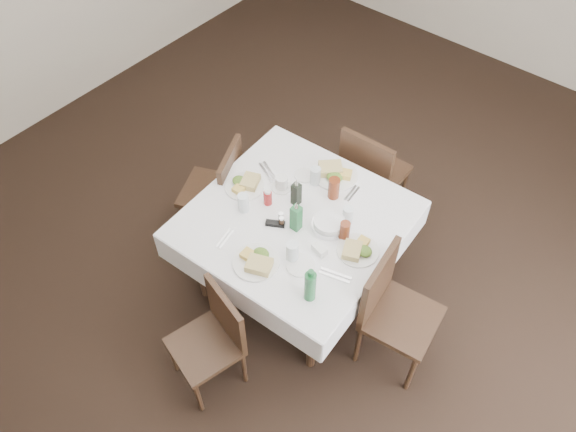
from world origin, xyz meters
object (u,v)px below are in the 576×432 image
at_px(dining_table, 295,225).
at_px(chair_north, 370,171).
at_px(water_e, 348,215).
at_px(water_n, 315,176).
at_px(water_s, 292,251).
at_px(green_bottle, 310,286).
at_px(water_w, 243,203).
at_px(chair_west, 220,187).
at_px(ketchup_bottle, 268,197).
at_px(chair_south, 215,335).
at_px(oil_cruet_dark, 296,193).
at_px(chair_east, 391,305).
at_px(bread_basket, 329,224).
at_px(coffee_mug, 282,183).
at_px(oil_cruet_green, 296,217).

distance_m(dining_table, chair_north, 0.89).
bearing_deg(chair_north, dining_table, -91.81).
bearing_deg(water_e, water_n, 159.11).
bearing_deg(water_n, water_s, -64.72).
bearing_deg(green_bottle, dining_table, 136.60).
xyz_separation_m(chair_north, water_w, (-0.34, -1.04, 0.31)).
relative_size(dining_table, chair_north, 1.51).
height_order(chair_west, ketchup_bottle, ketchup_bottle).
xyz_separation_m(water_n, water_w, (-0.22, -0.49, 0.00)).
bearing_deg(chair_south, dining_table, 93.62).
bearing_deg(ketchup_bottle, oil_cruet_dark, 40.02).
height_order(chair_east, bread_basket, chair_east).
bearing_deg(water_s, chair_south, -103.03).
bearing_deg(water_s, water_n, 115.28).
xyz_separation_m(chair_south, oil_cruet_dark, (-0.13, 0.96, 0.39)).
height_order(chair_west, water_s, water_s).
bearing_deg(coffee_mug, water_n, 51.51).
bearing_deg(oil_cruet_dark, ketchup_bottle, -139.98).
bearing_deg(chair_north, oil_cruet_green, -88.32).
bearing_deg(ketchup_bottle, green_bottle, -30.96).
bearing_deg(oil_cruet_green, dining_table, 130.29).
bearing_deg(ketchup_bottle, chair_north, 74.45).
xyz_separation_m(water_s, oil_cruet_dark, (-0.27, 0.37, 0.02)).
bearing_deg(bread_basket, chair_north, 103.24).
height_order(water_n, bread_basket, water_n).
distance_m(chair_north, coffee_mug, 0.83).
height_order(chair_west, oil_cruet_green, oil_cruet_green).
xyz_separation_m(water_s, oil_cruet_green, (-0.13, 0.20, 0.03)).
bearing_deg(oil_cruet_dark, dining_table, -52.45).
relative_size(chair_east, green_bottle, 3.49).
height_order(water_e, coffee_mug, water_e).
relative_size(chair_south, green_bottle, 3.11).
relative_size(water_n, coffee_mug, 0.90).
bearing_deg(ketchup_bottle, chair_east, -0.45).
bearing_deg(ketchup_bottle, chair_west, 173.40).
relative_size(oil_cruet_dark, green_bottle, 0.84).
relative_size(water_s, water_w, 1.08).
bearing_deg(water_w, water_s, -12.03).
bearing_deg(oil_cruet_dark, coffee_mug, 164.09).
bearing_deg(ketchup_bottle, coffee_mug, 95.47).
relative_size(water_n, water_e, 1.05).
height_order(chair_east, oil_cruet_green, oil_cruet_green).
relative_size(dining_table, chair_south, 1.68).
bearing_deg(dining_table, ketchup_bottle, -174.83).
bearing_deg(coffee_mug, oil_cruet_green, -35.86).
bearing_deg(oil_cruet_dark, chair_north, 82.27).
relative_size(water_n, water_s, 0.92).
distance_m(chair_west, oil_cruet_green, 0.90).
height_order(water_e, green_bottle, green_bottle).
relative_size(dining_table, bread_basket, 6.13).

